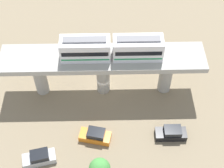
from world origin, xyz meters
TOP-DOWN VIEW (x-y plane):
  - ground_plane at (0.00, 0.00)m, footprint 120.00×120.00m
  - viaduct at (0.00, 0.00)m, footprint 5.20×28.00m
  - train at (0.00, 1.23)m, footprint 2.64×13.55m
  - parked_car_orange at (8.49, -1.12)m, footprint 2.66×4.49m
  - parked_car_black at (8.32, 9.11)m, footprint 1.82×4.21m
  - parked_car_silver at (11.58, -8.27)m, footprint 2.64×4.48m

SIDE VIEW (x-z plane):
  - ground_plane at x=0.00m, z-range 0.00..0.00m
  - parked_car_orange at x=8.49m, z-range -0.14..1.62m
  - parked_car_black at x=8.32m, z-range -0.14..1.62m
  - parked_car_silver at x=11.58m, z-range -0.14..1.62m
  - viaduct at x=0.00m, z-range 1.86..9.05m
  - train at x=0.00m, z-range 7.11..10.35m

